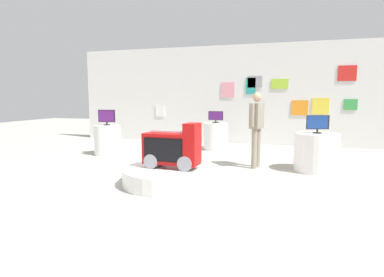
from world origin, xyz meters
name	(u,v)px	position (x,y,z in m)	size (l,w,h in m)	color
ground_plane	(164,182)	(0.00, 0.00, 0.00)	(30.00, 30.00, 0.00)	#B2ADA3
back_wall_display	(224,95)	(0.02, 5.36, 1.62)	(10.36, 0.13, 3.24)	silver
main_display_pedestal	(172,176)	(0.18, -0.08, 0.15)	(1.74, 1.74, 0.29)	white
novelty_firetruck_tv	(172,150)	(0.20, -0.08, 0.62)	(1.01, 0.47, 0.81)	gray
display_pedestal_left_rear	(107,140)	(-2.53, 2.24, 0.40)	(0.70, 0.70, 0.80)	white
tv_on_left_rear	(107,117)	(-2.53, 2.24, 1.02)	(0.48, 0.19, 0.41)	black
display_pedestal_center_rear	(216,136)	(0.09, 3.88, 0.40)	(0.70, 0.70, 0.80)	white
tv_on_center_rear	(216,117)	(0.09, 3.88, 0.98)	(0.44, 0.20, 0.34)	black
display_pedestal_right_rear	(316,152)	(2.71, 1.75, 0.40)	(0.90, 0.90, 0.80)	white
tv_on_right_rear	(318,123)	(2.71, 1.75, 1.01)	(0.46, 0.19, 0.37)	black
shopper_browsing_near_truck	(257,124)	(1.47, 1.73, 0.96)	(0.30, 0.54, 1.64)	gray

